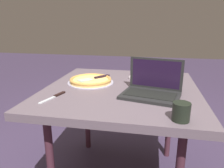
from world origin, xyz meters
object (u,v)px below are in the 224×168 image
(laptop, at_px, (152,89))
(pizza_tray, at_px, (91,80))
(pizza_plate, at_px, (145,77))
(drink_cup, at_px, (181,112))
(table_knife, at_px, (55,96))
(dining_table, at_px, (121,96))

(laptop, relative_size, pizza_tray, 1.14)
(pizza_plate, height_order, drink_cup, drink_cup)
(laptop, distance_m, pizza_plate, 0.39)
(pizza_tray, bearing_deg, table_knife, -20.72)
(dining_table, bearing_deg, laptop, 60.26)
(table_knife, bearing_deg, pizza_plate, 135.44)
(laptop, relative_size, drink_cup, 4.42)
(dining_table, bearing_deg, table_knife, -54.80)
(laptop, relative_size, pizza_plate, 1.53)
(pizza_plate, relative_size, drink_cup, 2.90)
(laptop, bearing_deg, drink_cup, 22.22)
(dining_table, relative_size, pizza_tray, 3.12)
(pizza_plate, distance_m, drink_cup, 0.75)
(pizza_tray, xyz_separation_m, table_knife, (0.34, -0.13, -0.01))
(laptop, height_order, drink_cup, laptop)
(dining_table, height_order, pizza_plate, pizza_plate)
(laptop, height_order, table_knife, laptop)
(pizza_tray, height_order, table_knife, pizza_tray)
(pizza_plate, bearing_deg, dining_table, -29.22)
(dining_table, relative_size, pizza_plate, 4.19)
(pizza_tray, bearing_deg, laptop, 66.64)
(laptop, height_order, pizza_plate, laptop)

